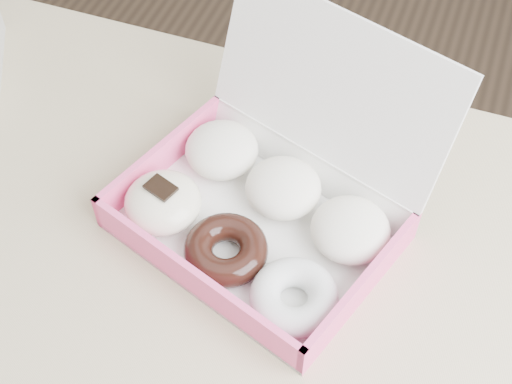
% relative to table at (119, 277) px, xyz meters
% --- Properties ---
extents(table, '(1.20, 0.80, 0.75)m').
position_rel_table_xyz_m(table, '(0.00, 0.00, 0.00)').
color(table, tan).
rests_on(table, ground).
extents(donut_box, '(0.41, 0.39, 0.23)m').
position_rel_table_xyz_m(donut_box, '(0.17, 0.10, 0.12)').
color(donut_box, white).
rests_on(donut_box, table).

